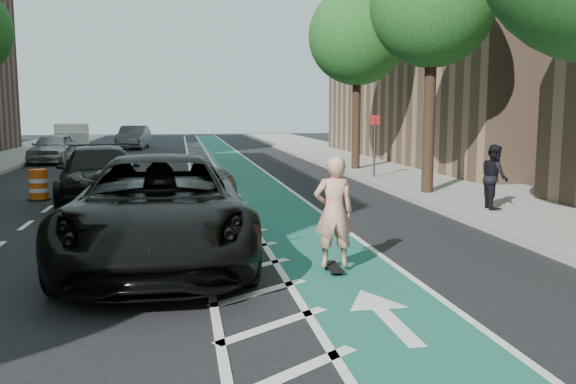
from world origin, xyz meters
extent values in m
plane|color=black|center=(0.00, 0.00, 0.00)|extent=(120.00, 120.00, 0.00)
cube|color=#195A53|center=(3.00, 10.00, 0.01)|extent=(2.00, 90.00, 0.01)
cube|color=silver|center=(1.50, 10.00, 0.01)|extent=(1.40, 90.00, 0.01)
cube|color=gray|center=(9.50, 10.00, 0.07)|extent=(5.00, 90.00, 0.15)
cube|color=gray|center=(7.05, 10.00, 0.08)|extent=(0.12, 90.00, 0.16)
cylinder|color=#382619|center=(7.90, 8.00, 2.20)|extent=(0.36, 0.36, 4.40)
sphere|color=#1A4717|center=(7.90, 8.00, 5.80)|extent=(4.20, 4.20, 4.20)
cylinder|color=#382619|center=(7.90, 16.00, 2.20)|extent=(0.36, 0.36, 4.40)
sphere|color=#1A4717|center=(7.90, 16.00, 5.80)|extent=(4.20, 4.20, 4.20)
cylinder|color=#4C4C4C|center=(7.60, 12.00, 1.20)|extent=(0.08, 0.08, 2.40)
cube|color=red|center=(7.60, 12.00, 2.30)|extent=(0.35, 0.02, 0.35)
cube|color=black|center=(2.86, -0.43, 0.09)|extent=(0.23, 0.76, 0.03)
cylinder|color=black|center=(2.79, -0.18, 0.03)|extent=(0.03, 0.06, 0.06)
cylinder|color=black|center=(2.94, -0.19, 0.03)|extent=(0.03, 0.06, 0.06)
cylinder|color=black|center=(2.78, -0.68, 0.03)|extent=(0.03, 0.06, 0.06)
cylinder|color=black|center=(2.93, -0.69, 0.03)|extent=(0.03, 0.06, 0.06)
imported|color=tan|center=(2.86, -0.43, 1.02)|extent=(0.68, 0.46, 1.84)
imported|color=black|center=(0.00, 0.91, 0.93)|extent=(3.16, 6.75, 1.87)
imported|color=black|center=(-1.93, 8.16, 0.81)|extent=(2.90, 5.80, 1.62)
imported|color=#A7A8AC|center=(-6.00, 22.62, 0.76)|extent=(2.06, 4.56, 1.52)
imported|color=#4F4F53|center=(-2.80, 33.59, 0.80)|extent=(2.18, 5.00, 1.60)
imported|color=black|center=(8.31, 4.33, 0.98)|extent=(0.74, 0.89, 1.66)
cube|color=silver|center=(-6.33, 30.31, 0.91)|extent=(2.38, 3.15, 1.81)
cube|color=silver|center=(-6.02, 28.15, 0.68)|extent=(2.00, 1.69, 1.36)
cylinder|color=black|center=(-6.78, 27.68, 0.32)|extent=(0.31, 0.66, 0.63)
cylinder|color=black|center=(-5.17, 27.91, 0.32)|extent=(0.31, 0.66, 0.63)
cylinder|color=black|center=(-7.23, 30.91, 0.32)|extent=(0.31, 0.66, 0.63)
cylinder|color=black|center=(-5.62, 31.14, 0.32)|extent=(0.31, 0.66, 0.63)
cylinder|color=#DC510B|center=(-3.80, 9.00, 0.46)|extent=(0.53, 0.53, 0.92)
cylinder|color=silver|center=(-3.80, 9.00, 0.31)|extent=(0.54, 0.54, 0.12)
cylinder|color=silver|center=(-3.80, 9.00, 0.60)|extent=(0.54, 0.54, 0.12)
cylinder|color=black|center=(-3.80, 9.00, 0.02)|extent=(0.68, 0.68, 0.04)
cylinder|color=#E8500C|center=(-2.57, 13.51, 0.48)|extent=(0.56, 0.56, 0.97)
cylinder|color=silver|center=(-2.57, 13.51, 0.32)|extent=(0.57, 0.57, 0.13)
cylinder|color=silver|center=(-2.57, 13.51, 0.62)|extent=(0.57, 0.57, 0.13)
cylinder|color=black|center=(-2.57, 13.51, 0.02)|extent=(0.71, 0.71, 0.04)
cylinder|color=#FF4E0D|center=(-3.34, 14.50, 0.44)|extent=(0.51, 0.51, 0.89)
cylinder|color=silver|center=(-3.34, 14.50, 0.30)|extent=(0.52, 0.52, 0.12)
cylinder|color=silver|center=(-3.34, 14.50, 0.57)|extent=(0.52, 0.52, 0.12)
cylinder|color=black|center=(-3.34, 14.50, 0.02)|extent=(0.65, 0.65, 0.04)
camera|label=1|loc=(0.40, -10.03, 2.67)|focal=38.00mm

